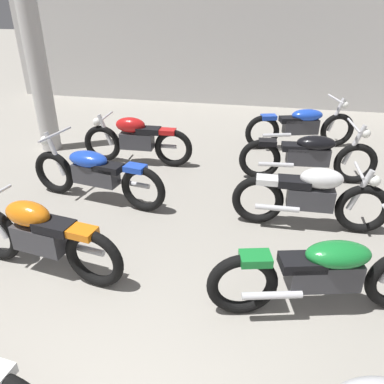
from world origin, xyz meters
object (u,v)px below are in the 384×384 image
(motorcycle_left_row_3, at_px, (136,139))
(motorcycle_right_row_2, at_px, (311,196))
(motorcycle_left_row_1, at_px, (39,236))
(motorcycle_left_row_2, at_px, (95,173))
(motorcycle_right_row_4, at_px, (301,125))
(support_pillar, at_px, (37,64))
(motorcycle_right_row_1, at_px, (325,272))
(motorcycle_right_row_3, at_px, (309,155))

(motorcycle_left_row_3, distance_m, motorcycle_right_row_2, 3.25)
(motorcycle_left_row_1, bearing_deg, motorcycle_left_row_2, 93.56)
(motorcycle_right_row_2, relative_size, motorcycle_right_row_4, 0.93)
(motorcycle_left_row_1, bearing_deg, support_pillar, 118.91)
(motorcycle_right_row_1, bearing_deg, motorcycle_left_row_2, 151.94)
(support_pillar, bearing_deg, motorcycle_right_row_2, -21.93)
(support_pillar, height_order, motorcycle_right_row_2, support_pillar)
(motorcycle_left_row_1, height_order, motorcycle_left_row_3, same)
(support_pillar, relative_size, motorcycle_left_row_3, 1.62)
(motorcycle_left_row_2, relative_size, motorcycle_right_row_1, 1.01)
(motorcycle_left_row_1, relative_size, motorcycle_right_row_1, 0.92)
(motorcycle_left_row_2, relative_size, motorcycle_left_row_3, 1.09)
(motorcycle_right_row_1, distance_m, motorcycle_right_row_4, 4.46)
(support_pillar, relative_size, motorcycle_right_row_4, 1.52)
(support_pillar, bearing_deg, motorcycle_right_row_3, -5.68)
(motorcycle_left_row_1, relative_size, motorcycle_left_row_2, 0.91)
(motorcycle_left_row_2, distance_m, motorcycle_right_row_3, 3.31)
(motorcycle_right_row_1, xyz_separation_m, motorcycle_right_row_3, (0.03, 2.93, 0.00))
(motorcycle_left_row_3, relative_size, motorcycle_right_row_4, 0.93)
(support_pillar, xyz_separation_m, motorcycle_left_row_3, (1.91, -0.37, -1.14))
(motorcycle_left_row_3, relative_size, motorcycle_right_row_1, 0.93)
(motorcycle_right_row_2, distance_m, motorcycle_right_row_4, 2.96)
(motorcycle_left_row_2, xyz_separation_m, motorcycle_right_row_1, (3.00, -1.60, 0.00))
(motorcycle_left_row_2, relative_size, motorcycle_right_row_4, 1.02)
(motorcycle_right_row_2, bearing_deg, motorcycle_left_row_1, -152.45)
(motorcycle_left_row_3, height_order, motorcycle_right_row_4, motorcycle_right_row_4)
(motorcycle_left_row_2, xyz_separation_m, motorcycle_left_row_3, (0.12, 1.44, 0.01))
(support_pillar, relative_size, motorcycle_right_row_3, 1.47)
(support_pillar, bearing_deg, motorcycle_right_row_4, 12.36)
(support_pillar, xyz_separation_m, motorcycle_left_row_1, (1.89, -3.42, -1.14))
(motorcycle_right_row_2, height_order, motorcycle_right_row_4, motorcycle_right_row_4)
(support_pillar, xyz_separation_m, motorcycle_right_row_3, (4.82, -0.48, -1.15))
(motorcycle_left_row_1, relative_size, motorcycle_left_row_3, 1.00)
(motorcycle_left_row_1, height_order, motorcycle_right_row_3, motorcycle_right_row_3)
(support_pillar, height_order, motorcycle_right_row_3, support_pillar)
(motorcycle_right_row_1, distance_m, motorcycle_right_row_2, 1.49)
(motorcycle_right_row_2, bearing_deg, motorcycle_right_row_1, -88.90)
(motorcycle_right_row_1, xyz_separation_m, motorcycle_right_row_4, (-0.02, 4.46, 0.00))
(motorcycle_right_row_1, relative_size, motorcycle_right_row_3, 0.98)
(motorcycle_left_row_3, bearing_deg, motorcycle_right_row_2, -28.47)
(motorcycle_left_row_1, xyz_separation_m, motorcycle_left_row_3, (0.02, 3.05, 0.00))
(motorcycle_left_row_3, distance_m, motorcycle_right_row_1, 4.19)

